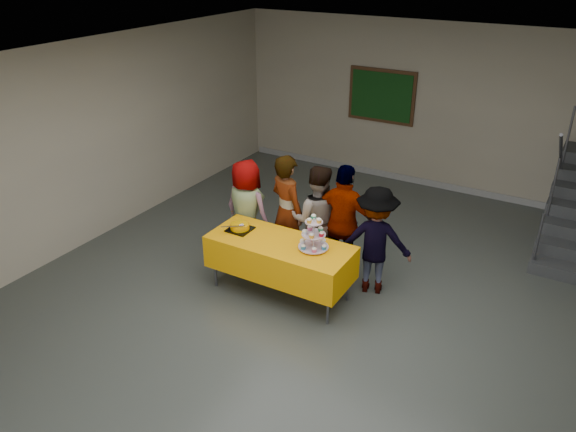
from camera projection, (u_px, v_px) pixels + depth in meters
name	position (u px, v px, depth m)	size (l,w,h in m)	color
room_shell	(315.00, 160.00, 5.88)	(10.00, 10.04, 3.02)	#4C514C
bake_table	(280.00, 256.00, 7.20)	(1.88, 0.78, 0.77)	#595960
cupcake_stand	(314.00, 237.00, 6.88)	(0.38, 0.38, 0.44)	silver
bear_cake	(240.00, 226.00, 7.38)	(0.32, 0.36, 0.12)	black
schoolchild_a	(247.00, 211.00, 7.97)	(0.74, 0.48, 1.51)	slate
schoolchild_b	(287.00, 212.00, 7.76)	(0.61, 0.40, 1.66)	slate
schoolchild_c	(317.00, 219.00, 7.67)	(0.76, 0.59, 1.56)	slate
schoolchild_d	(344.00, 224.00, 7.44)	(0.97, 0.40, 1.65)	slate
schoolchild_e	(375.00, 240.00, 7.21)	(0.95, 0.55, 1.47)	slate
noticeboard	(382.00, 96.00, 10.48)	(1.30, 0.05, 1.00)	#472B16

